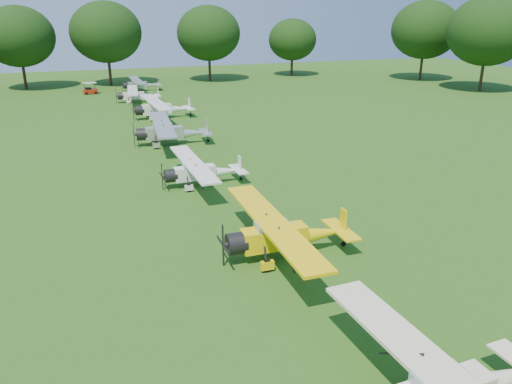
% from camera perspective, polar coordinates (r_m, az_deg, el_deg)
% --- Properties ---
extents(ground, '(160.00, 160.00, 0.00)m').
position_cam_1_polar(ground, '(31.45, -4.16, -1.37)').
color(ground, '#254912').
rests_on(ground, ground).
extents(tree_belt, '(137.36, 130.27, 14.52)m').
position_cam_1_polar(tree_belt, '(30.76, 1.97, 13.64)').
color(tree_belt, '#2F2112').
rests_on(tree_belt, ground).
extents(aircraft_2, '(6.76, 10.73, 2.12)m').
position_cam_1_polar(aircraft_2, '(24.46, 3.20, -4.71)').
color(aircraft_2, yellow).
rests_on(aircraft_2, ground).
extents(aircraft_3, '(5.90, 9.37, 1.85)m').
position_cam_1_polar(aircraft_3, '(34.64, -6.32, 2.50)').
color(aircraft_3, white).
rests_on(aircraft_3, ground).
extents(aircraft_4, '(6.95, 11.07, 2.18)m').
position_cam_1_polar(aircraft_4, '(45.72, -9.81, 6.92)').
color(aircraft_4, silver).
rests_on(aircraft_4, ground).
extents(aircraft_5, '(6.75, 10.74, 2.12)m').
position_cam_1_polar(aircraft_5, '(57.39, -10.79, 9.49)').
color(aircraft_5, white).
rests_on(aircraft_5, ground).
extents(aircraft_6, '(5.77, 9.18, 1.80)m').
position_cam_1_polar(aircraft_6, '(68.30, -13.47, 10.81)').
color(aircraft_6, white).
rests_on(aircraft_6, ground).
extents(aircraft_7, '(5.78, 9.18, 1.81)m').
position_cam_1_polar(aircraft_7, '(78.09, -13.09, 11.96)').
color(aircraft_7, silver).
rests_on(aircraft_7, ground).
extents(golf_cart, '(2.05, 1.43, 1.62)m').
position_cam_1_polar(golf_cart, '(77.19, -18.45, 10.98)').
color(golf_cart, '#A9250C').
rests_on(golf_cart, ground).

